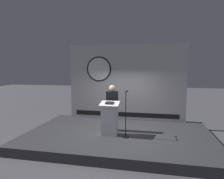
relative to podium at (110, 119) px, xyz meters
name	(u,v)px	position (x,y,z in m)	size (l,w,h in m)	color
ground_plane	(119,140)	(0.26, 0.29, -0.85)	(40.00, 40.00, 0.00)	#4C4C51
stage_platform	(119,136)	(0.26, 0.29, -0.70)	(6.40, 4.00, 0.30)	#333338
banner_display	(125,82)	(0.23, 2.13, 1.08)	(5.07, 0.12, 3.27)	silver
podium	(110,119)	(0.00, 0.00, 0.00)	(0.64, 0.50, 1.13)	silver
speaker_person	(112,107)	(-0.01, 0.48, 0.29)	(0.40, 0.26, 1.65)	black
microphone_stand	(126,121)	(0.57, -0.10, -0.01)	(0.24, 0.51, 1.54)	black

